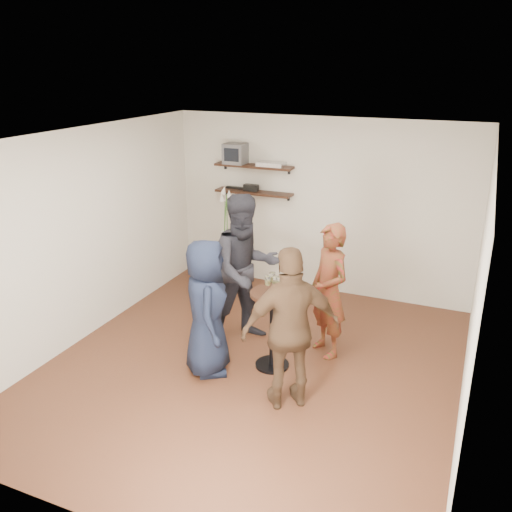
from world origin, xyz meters
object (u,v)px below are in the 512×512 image
Objects in this scene: crt_monitor at (236,153)px; drinks_table at (273,319)px; dvd_deck at (271,164)px; person_dark at (246,270)px; radio at (251,188)px; person_plaid at (329,291)px; side_table at (227,257)px; person_brown at (291,329)px; person_navy at (206,308)px.

crt_monitor is 0.35× the size of drinks_table.
person_dark is (0.38, -1.77, -0.96)m from dvd_deck.
radio is 1.99m from person_dark.
radio is (-0.33, 0.00, -0.38)m from dvd_deck.
person_dark is (-1.03, -0.06, 0.13)m from person_plaid.
dvd_deck is at bearing 170.97° from person_plaid.
dvd_deck is 0.69× the size of side_table.
side_table is 0.34× the size of person_brown.
person_navy is at bearing -99.30° from person_plaid.
person_plaid reaches higher than drinks_table.
drinks_table is 0.76m from person_navy.
drinks_table is (0.92, -2.26, -1.30)m from dvd_deck.
person_dark is 1.10× the size of person_brown.
person_brown reaches higher than side_table.
person_brown is (1.35, -2.85, -1.05)m from dvd_deck.
drinks_table is 0.76m from person_plaid.
drinks_table is 0.78m from person_brown.
person_brown is (1.94, -2.51, 0.37)m from side_table.
dvd_deck is 0.43× the size of drinks_table.
person_brown reaches higher than radio.
drinks_table is 0.50× the size of person_dark.
person_navy is at bearing -83.72° from dvd_deck.
person_plaid is (1.98, -1.71, -1.21)m from crt_monitor.
side_table is at bearing 75.85° from person_dark.
side_table is at bearing -8.91° from person_navy.
person_navy is at bearing -71.78° from crt_monitor.
dvd_deck reaches higher than person_dark.
person_dark is 1.20× the size of person_navy.
radio is 0.38× the size of side_table.
crt_monitor is 1.45× the size of radio.
dvd_deck is 0.24× the size of person_brown.
crt_monitor is 2.89m from person_plaid.
person_dark is 1.46m from person_brown.
crt_monitor is 1.58m from side_table.
radio is 0.14× the size of person_navy.
radio is at bearing 176.89° from person_plaid.
dvd_deck is at bearing 0.00° from crt_monitor.
person_plaid reaches higher than person_navy.
person_plaid is (1.41, -1.71, -1.09)m from dvd_deck.
crt_monitor is at bearing 123.58° from drinks_table.
side_table is at bearing -92.08° from crt_monitor.
dvd_deck is 0.25× the size of person_plaid.
person_dark is at bearing -55.89° from side_table.
dvd_deck is at bearing -100.22° from person_brown.
radio is at bearing 52.83° from side_table.
crt_monitor reaches higher than drinks_table.
dvd_deck reaches higher than person_plaid.
side_table is at bearing -127.17° from radio.
drinks_table is (1.25, -2.26, -0.92)m from radio.
person_plaid reaches higher than radio.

